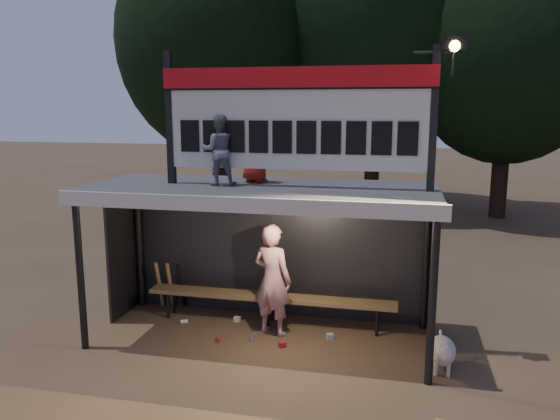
{
  "coord_description": "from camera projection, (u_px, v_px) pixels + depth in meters",
  "views": [
    {
      "loc": [
        1.94,
        -7.5,
        3.44
      ],
      "look_at": [
        0.2,
        0.4,
        1.9
      ],
      "focal_mm": 35.0,
      "sensor_mm": 36.0,
      "label": 1
    }
  ],
  "objects": [
    {
      "name": "bats",
      "position": [
        170.0,
        285.0,
        9.34
      ],
      "size": [
        0.48,
        0.33,
        0.84
      ],
      "color": "#9A7747",
      "rests_on": "ground"
    },
    {
      "name": "player",
      "position": [
        272.0,
        280.0,
        8.24
      ],
      "size": [
        0.73,
        0.6,
        1.72
      ],
      "primitive_type": "imported",
      "rotation": [
        0.0,
        0.0,
        2.81
      ],
      "color": "silver",
      "rests_on": "ground"
    },
    {
      "name": "child_b",
      "position": [
        255.0,
        147.0,
        8.07
      ],
      "size": [
        0.61,
        0.56,
        1.04
      ],
      "primitive_type": "imported",
      "rotation": [
        0.0,
        0.0,
        2.56
      ],
      "color": "maroon",
      "rests_on": "dugout_shelter"
    },
    {
      "name": "scoreboard_assembly",
      "position": [
        299.0,
        115.0,
        7.5
      ],
      "size": [
        4.1,
        0.27,
        1.99
      ],
      "color": "black",
      "rests_on": "dugout_shelter"
    },
    {
      "name": "dog",
      "position": [
        442.0,
        351.0,
        7.16
      ],
      "size": [
        0.36,
        0.81,
        0.49
      ],
      "color": "beige",
      "rests_on": "ground"
    },
    {
      "name": "dugout_shelter",
      "position": [
        265.0,
        215.0,
        8.14
      ],
      "size": [
        5.1,
        2.08,
        2.32
      ],
      "color": "#424245",
      "rests_on": "ground"
    },
    {
      "name": "child_a",
      "position": [
        219.0,
        150.0,
        7.78
      ],
      "size": [
        0.58,
        0.5,
        1.01
      ],
      "primitive_type": "imported",
      "rotation": [
        0.0,
        0.0,
        3.43
      ],
      "color": "slate",
      "rests_on": "dugout_shelter"
    },
    {
      "name": "tree_mid",
      "position": [
        376.0,
        22.0,
        17.91
      ],
      "size": [
        7.22,
        7.22,
        10.36
      ],
      "color": "#312215",
      "rests_on": "ground"
    },
    {
      "name": "tree_right",
      "position": [
        509.0,
        47.0,
        16.29
      ],
      "size": [
        6.08,
        6.08,
        8.72
      ],
      "color": "black",
      "rests_on": "ground"
    },
    {
      "name": "litter",
      "position": [
        251.0,
        333.0,
        8.33
      ],
      "size": [
        2.49,
        0.9,
        0.08
      ],
      "color": "red",
      "rests_on": "ground"
    },
    {
      "name": "ground",
      "position": [
        261.0,
        338.0,
        8.25
      ],
      "size": [
        80.0,
        80.0,
        0.0
      ],
      "primitive_type": "plane",
      "color": "#4E3A27",
      "rests_on": "ground"
    },
    {
      "name": "tree_left",
      "position": [
        217.0,
        41.0,
        17.65
      ],
      "size": [
        6.46,
        6.46,
        9.27
      ],
      "color": "#321E16",
      "rests_on": "ground"
    },
    {
      "name": "bench",
      "position": [
        270.0,
        298.0,
        8.69
      ],
      "size": [
        4.0,
        0.35,
        0.48
      ],
      "color": "olive",
      "rests_on": "ground"
    }
  ]
}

